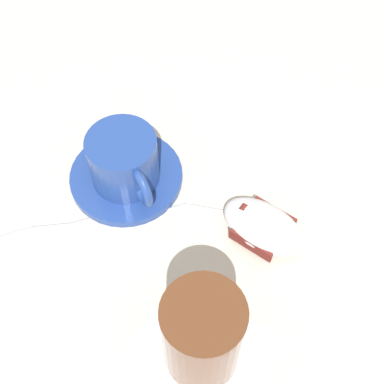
{
  "coord_description": "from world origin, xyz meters",
  "views": [
    {
      "loc": [
        0.05,
        -0.26,
        0.54
      ],
      "look_at": [
        -0.02,
        0.07,
        0.03
      ],
      "focal_mm": 50.0,
      "sensor_mm": 36.0,
      "label": 1
    }
  ],
  "objects_px": {
    "coffee_cup": "(124,161)",
    "computer_mouse": "(263,226)",
    "drinking_glass": "(202,335)",
    "saucer": "(126,177)"
  },
  "relations": [
    {
      "from": "saucer",
      "to": "drinking_glass",
      "type": "height_order",
      "value": "drinking_glass"
    },
    {
      "from": "computer_mouse",
      "to": "drinking_glass",
      "type": "bearing_deg",
      "value": -105.11
    },
    {
      "from": "saucer",
      "to": "coffee_cup",
      "type": "xyz_separation_m",
      "value": [
        0.0,
        -0.0,
        0.04
      ]
    },
    {
      "from": "coffee_cup",
      "to": "computer_mouse",
      "type": "xyz_separation_m",
      "value": [
        0.17,
        -0.04,
        -0.03
      ]
    },
    {
      "from": "drinking_glass",
      "to": "computer_mouse",
      "type": "bearing_deg",
      "value": 74.89
    },
    {
      "from": "saucer",
      "to": "computer_mouse",
      "type": "distance_m",
      "value": 0.18
    },
    {
      "from": "computer_mouse",
      "to": "drinking_glass",
      "type": "height_order",
      "value": "drinking_glass"
    },
    {
      "from": "computer_mouse",
      "to": "drinking_glass",
      "type": "xyz_separation_m",
      "value": [
        -0.04,
        -0.15,
        0.04
      ]
    },
    {
      "from": "coffee_cup",
      "to": "drinking_glass",
      "type": "xyz_separation_m",
      "value": [
        0.13,
        -0.19,
        0.01
      ]
    },
    {
      "from": "saucer",
      "to": "computer_mouse",
      "type": "relative_size",
      "value": 1.2
    }
  ]
}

